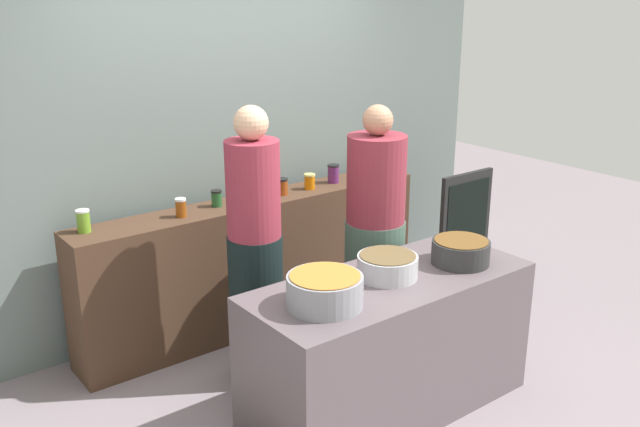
{
  "coord_description": "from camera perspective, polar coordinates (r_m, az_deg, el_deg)",
  "views": [
    {
      "loc": [
        -2.52,
        -2.93,
        2.4
      ],
      "look_at": [
        0.0,
        0.35,
        1.05
      ],
      "focal_mm": 39.35,
      "sensor_mm": 36.0,
      "label": 1
    }
  ],
  "objects": [
    {
      "name": "ground",
      "position": [
        4.55,
        2.77,
        -13.78
      ],
      "size": [
        12.0,
        12.0,
        0.0
      ],
      "primitive_type": "plane",
      "color": "gray"
    },
    {
      "name": "storefront_wall",
      "position": [
        5.13,
        -7.58,
        7.82
      ],
      "size": [
        4.8,
        0.12,
        3.0
      ],
      "primitive_type": "cube",
      "color": "slate",
      "rests_on": "ground"
    },
    {
      "name": "display_shelf",
      "position": [
        5.13,
        -5.13,
        -4.0
      ],
      "size": [
        2.7,
        0.36,
        0.96
      ],
      "primitive_type": "cube",
      "color": "#483021",
      "rests_on": "ground"
    },
    {
      "name": "prep_table",
      "position": [
        4.15,
        5.58,
        -10.61
      ],
      "size": [
        1.7,
        0.7,
        0.83
      ],
      "primitive_type": "cube",
      "color": "#5E5257",
      "rests_on": "ground"
    },
    {
      "name": "preserve_jar_0",
      "position": [
        4.51,
        -18.69,
        -0.58
      ],
      "size": [
        0.08,
        0.08,
        0.14
      ],
      "color": "olive",
      "rests_on": "display_shelf"
    },
    {
      "name": "preserve_jar_1",
      "position": [
        4.65,
        -11.25,
        0.48
      ],
      "size": [
        0.07,
        0.07,
        0.12
      ],
      "color": "#8F4211",
      "rests_on": "display_shelf"
    },
    {
      "name": "preserve_jar_2",
      "position": [
        4.83,
        -8.41,
        1.23
      ],
      "size": [
        0.07,
        0.07,
        0.11
      ],
      "color": "#235529",
      "rests_on": "display_shelf"
    },
    {
      "name": "preserve_jar_3",
      "position": [
        4.85,
        -5.92,
        1.42
      ],
      "size": [
        0.09,
        0.09,
        0.12
      ],
      "color": "gold",
      "rests_on": "display_shelf"
    },
    {
      "name": "preserve_jar_4",
      "position": [
        4.93,
        -4.9,
        1.65
      ],
      "size": [
        0.07,
        0.07,
        0.1
      ],
      "color": "red",
      "rests_on": "display_shelf"
    },
    {
      "name": "preserve_jar_5",
      "position": [
        5.05,
        -3.11,
        2.21
      ],
      "size": [
        0.09,
        0.09,
        0.12
      ],
      "color": "#8D3B13",
      "rests_on": "display_shelf"
    },
    {
      "name": "preserve_jar_6",
      "position": [
        5.19,
        -0.85,
        2.63
      ],
      "size": [
        0.08,
        0.08,
        0.11
      ],
      "color": "#D06809",
      "rests_on": "display_shelf"
    },
    {
      "name": "preserve_jar_7",
      "position": [
        5.36,
        1.09,
        3.27
      ],
      "size": [
        0.09,
        0.09,
        0.14
      ],
      "color": "#5B235C",
      "rests_on": "display_shelf"
    },
    {
      "name": "cooking_pot_left",
      "position": [
        3.6,
        0.4,
        -6.31
      ],
      "size": [
        0.4,
        0.4,
        0.17
      ],
      "color": "gray",
      "rests_on": "prep_table"
    },
    {
      "name": "cooking_pot_center",
      "position": [
        3.97,
        5.5,
        -4.29
      ],
      "size": [
        0.34,
        0.34,
        0.13
      ],
      "color": "#B7B7BC",
      "rests_on": "prep_table"
    },
    {
      "name": "cooking_pot_right",
      "position": [
        4.23,
        11.36,
        -3.06
      ],
      "size": [
        0.34,
        0.34,
        0.15
      ],
      "color": "#2D2D2D",
      "rests_on": "prep_table"
    },
    {
      "name": "cook_with_tongs",
      "position": [
        4.3,
        -5.29,
        -3.82
      ],
      "size": [
        0.34,
        0.34,
        1.75
      ],
      "color": "black",
      "rests_on": "ground"
    },
    {
      "name": "cook_in_cap",
      "position": [
        4.66,
        4.46,
        -2.58
      ],
      "size": [
        0.4,
        0.4,
        1.7
      ],
      "color": "#415C4E",
      "rests_on": "ground"
    },
    {
      "name": "chalkboard_sign",
      "position": [
        5.84,
        11.68,
        -1.35
      ],
      "size": [
        0.56,
        0.05,
        0.98
      ],
      "color": "black",
      "rests_on": "ground"
    }
  ]
}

